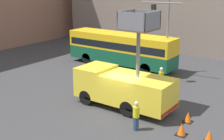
# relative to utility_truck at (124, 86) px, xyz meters

# --- Properties ---
(ground_plane) EXTENTS (120.00, 120.00, 0.00)m
(ground_plane) POSITION_rel_utility_truck_xyz_m (-0.73, -0.23, -1.53)
(ground_plane) COLOR #38383A
(utility_truck) EXTENTS (2.58, 6.82, 6.54)m
(utility_truck) POSITION_rel_utility_truck_xyz_m (0.00, 0.00, 0.00)
(utility_truck) COLOR yellow
(utility_truck) RESTS_ON ground_plane
(city_bus) EXTENTS (2.56, 11.21, 3.29)m
(city_bus) POSITION_rel_utility_truck_xyz_m (8.46, 5.92, 0.40)
(city_bus) COLOR #145638
(city_bus) RESTS_ON ground_plane
(traffic_light_pole) EXTENTS (3.79, 3.54, 6.81)m
(traffic_light_pole) POSITION_rel_utility_truck_xyz_m (7.89, 1.16, 3.04)
(traffic_light_pole) COLOR slate
(traffic_light_pole) RESTS_ON ground_plane
(road_worker_near_truck) EXTENTS (0.38, 0.38, 1.77)m
(road_worker_near_truck) POSITION_rel_utility_truck_xyz_m (-2.42, -2.46, -0.65)
(road_worker_near_truck) COLOR navy
(road_worker_near_truck) RESTS_ON ground_plane
(road_worker_directing) EXTENTS (0.38, 0.38, 1.94)m
(road_worker_directing) POSITION_rel_utility_truck_xyz_m (4.25, -0.64, -0.55)
(road_worker_directing) COLOR navy
(road_worker_directing) RESTS_ON ground_plane
(traffic_cone_near_truck) EXTENTS (0.61, 0.61, 0.70)m
(traffic_cone_near_truck) POSITION_rel_utility_truck_xyz_m (-1.45, -4.85, -1.21)
(traffic_cone_near_truck) COLOR black
(traffic_cone_near_truck) RESTS_ON ground_plane
(traffic_cone_mid_road) EXTENTS (0.57, 0.57, 0.65)m
(traffic_cone_mid_road) POSITION_rel_utility_truck_xyz_m (0.34, -4.49, -1.23)
(traffic_cone_mid_road) COLOR black
(traffic_cone_mid_road) RESTS_ON ground_plane
(traffic_cone_far_side) EXTENTS (0.66, 0.66, 0.76)m
(traffic_cone_far_side) POSITION_rel_utility_truck_xyz_m (-1.47, -6.41, -1.18)
(traffic_cone_far_side) COLOR black
(traffic_cone_far_side) RESTS_ON ground_plane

